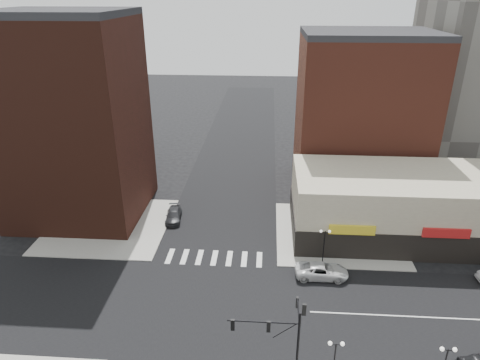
{
  "coord_description": "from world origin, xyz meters",
  "views": [
    {
      "loc": [
        5.56,
        -32.08,
        27.85
      ],
      "look_at": [
        3.0,
        5.48,
        11.0
      ],
      "focal_mm": 32.0,
      "sensor_mm": 36.0,
      "label": 1
    }
  ],
  "objects_px": {
    "street_lamp_se_a": "(335,352)",
    "street_lamp_se_b": "(446,358)",
    "traffic_signal": "(285,331)",
    "dark_sedan_north": "(174,215)",
    "street_lamp_ne": "(325,238)",
    "white_suv": "(322,271)"
  },
  "relations": [
    {
      "from": "street_lamp_se_a",
      "to": "street_lamp_se_b",
      "type": "height_order",
      "value": "same"
    },
    {
      "from": "traffic_signal",
      "to": "dark_sedan_north",
      "type": "distance_m",
      "value": 28.31
    },
    {
      "from": "street_lamp_ne",
      "to": "street_lamp_se_b",
      "type": "bearing_deg",
      "value": -66.37
    },
    {
      "from": "traffic_signal",
      "to": "street_lamp_se_b",
      "type": "xyz_separation_m",
      "value": [
        11.76,
        -0.17,
        -1.67
      ]
    },
    {
      "from": "street_lamp_se_b",
      "to": "street_lamp_ne",
      "type": "distance_m",
      "value": 17.46
    },
    {
      "from": "street_lamp_se_a",
      "to": "white_suv",
      "type": "xyz_separation_m",
      "value": [
        0.63,
        13.53,
        -2.52
      ]
    },
    {
      "from": "street_lamp_se_a",
      "to": "street_lamp_ne",
      "type": "xyz_separation_m",
      "value": [
        1.0,
        16.0,
        0.0
      ]
    },
    {
      "from": "white_suv",
      "to": "traffic_signal",
      "type": "bearing_deg",
      "value": 161.25
    },
    {
      "from": "dark_sedan_north",
      "to": "traffic_signal",
      "type": "bearing_deg",
      "value": -66.66
    },
    {
      "from": "street_lamp_se_a",
      "to": "street_lamp_se_b",
      "type": "bearing_deg",
      "value": 0.0
    },
    {
      "from": "street_lamp_se_a",
      "to": "dark_sedan_north",
      "type": "relative_size",
      "value": 0.88
    },
    {
      "from": "white_suv",
      "to": "street_lamp_se_b",
      "type": "bearing_deg",
      "value": -151.96
    },
    {
      "from": "street_lamp_se_a",
      "to": "street_lamp_se_b",
      "type": "relative_size",
      "value": 1.0
    },
    {
      "from": "street_lamp_ne",
      "to": "dark_sedan_north",
      "type": "bearing_deg",
      "value": 155.2
    },
    {
      "from": "traffic_signal",
      "to": "white_suv",
      "type": "relative_size",
      "value": 1.4
    },
    {
      "from": "street_lamp_ne",
      "to": "white_suv",
      "type": "distance_m",
      "value": 3.55
    },
    {
      "from": "dark_sedan_north",
      "to": "street_lamp_se_b",
      "type": "bearing_deg",
      "value": -49.97
    },
    {
      "from": "street_lamp_se_a",
      "to": "dark_sedan_north",
      "type": "height_order",
      "value": "street_lamp_se_a"
    },
    {
      "from": "street_lamp_se_a",
      "to": "street_lamp_ne",
      "type": "distance_m",
      "value": 16.03
    },
    {
      "from": "white_suv",
      "to": "dark_sedan_north",
      "type": "xyz_separation_m",
      "value": [
        -18.13,
        11.02,
        -0.09
      ]
    },
    {
      "from": "street_lamp_se_a",
      "to": "white_suv",
      "type": "relative_size",
      "value": 0.75
    },
    {
      "from": "dark_sedan_north",
      "to": "street_lamp_se_a",
      "type": "bearing_deg",
      "value": -60.57
    }
  ]
}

